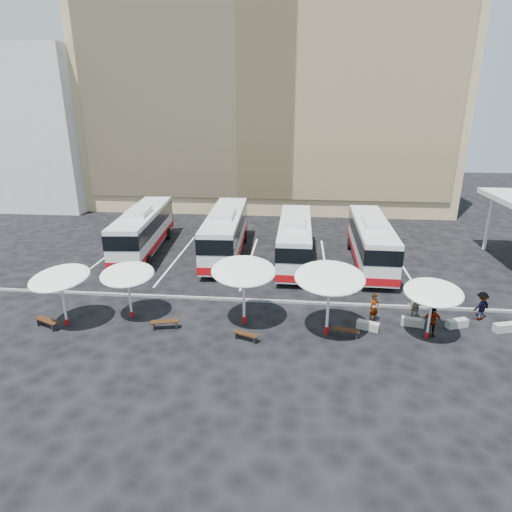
# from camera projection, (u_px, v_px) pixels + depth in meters

# --- Properties ---
(ground) EXTENTS (120.00, 120.00, 0.00)m
(ground) POSITION_uv_depth(u_px,v_px,m) (236.00, 304.00, 26.95)
(ground) COLOR black
(ground) RESTS_ON ground
(sandstone_building) EXTENTS (42.00, 18.25, 29.60)m
(sandstone_building) POSITION_uv_depth(u_px,v_px,m) (271.00, 99.00, 52.67)
(sandstone_building) COLOR tan
(sandstone_building) RESTS_ON ground
(apartment_block) EXTENTS (14.00, 14.00, 18.00)m
(apartment_block) POSITION_uv_depth(u_px,v_px,m) (43.00, 130.00, 52.85)
(apartment_block) COLOR silver
(apartment_block) RESTS_ON ground
(curb_divider) EXTENTS (34.00, 0.25, 0.15)m
(curb_divider) POSITION_uv_depth(u_px,v_px,m) (237.00, 300.00, 27.40)
(curb_divider) COLOR black
(curb_divider) RESTS_ON ground
(bay_lines) EXTENTS (24.15, 12.00, 0.01)m
(bay_lines) POSITION_uv_depth(u_px,v_px,m) (250.00, 261.00, 34.46)
(bay_lines) COLOR white
(bay_lines) RESTS_ON ground
(bus_0) EXTENTS (3.68, 12.43, 3.89)m
(bus_0) POSITION_uv_depth(u_px,v_px,m) (143.00, 229.00, 36.20)
(bus_0) COLOR silver
(bus_0) RESTS_ON ground
(bus_1) EXTENTS (3.31, 12.58, 3.96)m
(bus_1) POSITION_uv_depth(u_px,v_px,m) (226.00, 231.00, 35.29)
(bus_1) COLOR silver
(bus_1) RESTS_ON ground
(bus_2) EXTENTS (2.77, 11.65, 3.69)m
(bus_2) POSITION_uv_depth(u_px,v_px,m) (295.00, 239.00, 33.78)
(bus_2) COLOR silver
(bus_2) RESTS_ON ground
(bus_3) EXTENTS (2.98, 11.94, 3.77)m
(bus_3) POSITION_uv_depth(u_px,v_px,m) (371.00, 240.00, 33.28)
(bus_3) COLOR silver
(bus_3) RESTS_ON ground
(sunshade_0) EXTENTS (4.26, 4.28, 3.41)m
(sunshade_0) POSITION_uv_depth(u_px,v_px,m) (60.00, 278.00, 23.41)
(sunshade_0) COLOR silver
(sunshade_0) RESTS_ON ground
(sunshade_1) EXTENTS (3.54, 3.57, 3.19)m
(sunshade_1) POSITION_uv_depth(u_px,v_px,m) (127.00, 274.00, 24.40)
(sunshade_1) COLOR silver
(sunshade_1) RESTS_ON ground
(sunshade_2) EXTENTS (4.50, 4.53, 3.78)m
(sunshade_2) POSITION_uv_depth(u_px,v_px,m) (244.00, 271.00, 23.54)
(sunshade_2) COLOR silver
(sunshade_2) RESTS_ON ground
(sunshade_3) EXTENTS (3.77, 3.82, 3.90)m
(sunshade_3) POSITION_uv_depth(u_px,v_px,m) (330.00, 278.00, 22.37)
(sunshade_3) COLOR silver
(sunshade_3) RESTS_ON ground
(sunshade_4) EXTENTS (3.55, 3.58, 3.14)m
(sunshade_4) POSITION_uv_depth(u_px,v_px,m) (433.00, 293.00, 22.16)
(sunshade_4) COLOR silver
(sunshade_4) RESTS_ON ground
(wood_bench_0) EXTENTS (1.67, 1.06, 0.50)m
(wood_bench_0) POSITION_uv_depth(u_px,v_px,m) (47.00, 322.00, 23.95)
(wood_bench_0) COLOR black
(wood_bench_0) RESTS_ON ground
(wood_bench_1) EXTENTS (1.61, 0.75, 0.48)m
(wood_bench_1) POSITION_uv_depth(u_px,v_px,m) (165.00, 323.00, 23.86)
(wood_bench_1) COLOR black
(wood_bench_1) RESTS_ON ground
(wood_bench_2) EXTENTS (1.44, 0.85, 0.43)m
(wood_bench_2) POSITION_uv_depth(u_px,v_px,m) (246.00, 335.00, 22.67)
(wood_bench_2) COLOR black
(wood_bench_2) RESTS_ON ground
(wood_bench_3) EXTENTS (1.51, 0.66, 0.45)m
(wood_bench_3) POSITION_uv_depth(u_px,v_px,m) (346.00, 331.00, 23.04)
(wood_bench_3) COLOR black
(wood_bench_3) RESTS_ON ground
(conc_bench_0) EXTENTS (1.28, 0.84, 0.46)m
(conc_bench_0) POSITION_uv_depth(u_px,v_px,m) (368.00, 326.00, 23.84)
(conc_bench_0) COLOR gray
(conc_bench_0) RESTS_ON ground
(conc_bench_1) EXTENTS (1.28, 0.64, 0.46)m
(conc_bench_1) POSITION_uv_depth(u_px,v_px,m) (413.00, 322.00, 24.24)
(conc_bench_1) COLOR gray
(conc_bench_1) RESTS_ON ground
(conc_bench_2) EXTENTS (1.32, 0.83, 0.47)m
(conc_bench_2) POSITION_uv_depth(u_px,v_px,m) (457.00, 323.00, 24.08)
(conc_bench_2) COLOR gray
(conc_bench_2) RESTS_ON ground
(conc_bench_3) EXTENTS (1.34, 0.77, 0.48)m
(conc_bench_3) POSITION_uv_depth(u_px,v_px,m) (505.00, 327.00, 23.62)
(conc_bench_3) COLOR gray
(conc_bench_3) RESTS_ON ground
(passenger_0) EXTENTS (0.75, 0.67, 1.73)m
(passenger_0) POSITION_uv_depth(u_px,v_px,m) (374.00, 308.00, 24.48)
(passenger_0) COLOR black
(passenger_0) RESTS_ON ground
(passenger_1) EXTENTS (0.99, 0.90, 1.65)m
(passenger_1) POSITION_uv_depth(u_px,v_px,m) (415.00, 306.00, 24.76)
(passenger_1) COLOR black
(passenger_1) RESTS_ON ground
(passenger_2) EXTENTS (1.02, 0.46, 1.72)m
(passenger_2) POSITION_uv_depth(u_px,v_px,m) (432.00, 321.00, 22.99)
(passenger_2) COLOR black
(passenger_2) RESTS_ON ground
(passenger_3) EXTENTS (1.29, 1.10, 1.74)m
(passenger_3) POSITION_uv_depth(u_px,v_px,m) (481.00, 306.00, 24.73)
(passenger_3) COLOR black
(passenger_3) RESTS_ON ground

